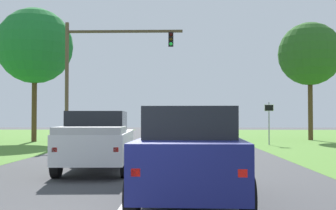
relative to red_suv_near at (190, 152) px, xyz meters
The scene contains 7 objects.
ground_plane 9.41m from the red_suv_near, 97.82° to the left, with size 120.00×120.00×0.00m, color #424244.
red_suv_near is the anchor object (origin of this frame).
pickup_truck_lead 5.72m from the red_suv_near, 119.44° to the left, with size 2.39×5.39×1.90m.
traffic_light 20.77m from the red_suv_near, 106.15° to the left, with size 7.67×0.40×7.93m.
keep_moving_sign 19.66m from the red_suv_near, 74.19° to the left, with size 0.60×0.09×2.68m.
oak_tree_right 27.43m from the red_suv_near, 68.77° to the left, with size 4.82×4.82×9.02m.
extra_tree_1 25.37m from the red_suv_near, 115.58° to the left, with size 5.40×5.40×9.57m.
Camera 1 is at (1.08, -5.69, 1.69)m, focal length 47.21 mm.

